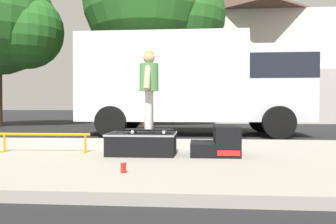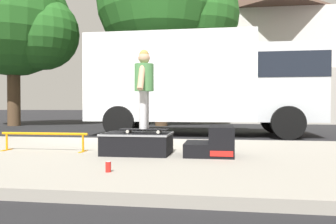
% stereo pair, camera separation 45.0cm
% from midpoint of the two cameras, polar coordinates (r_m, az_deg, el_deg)
% --- Properties ---
extents(ground_plane, '(140.00, 140.00, 0.00)m').
position_cam_midpoint_polar(ground_plane, '(8.82, -11.57, -4.85)').
color(ground_plane, black).
extents(sidewalk_slab, '(50.00, 5.00, 0.12)m').
position_cam_midpoint_polar(sidewalk_slab, '(6.01, -19.66, -7.02)').
color(sidewalk_slab, gray).
rests_on(sidewalk_slab, ground).
extents(skate_box, '(1.08, 0.79, 0.34)m').
position_cam_midpoint_polar(skate_box, '(5.48, -6.72, -5.18)').
color(skate_box, black).
rests_on(skate_box, sidewalk_slab).
extents(kicker_ramp, '(0.75, 0.75, 0.46)m').
position_cam_midpoint_polar(kicker_ramp, '(5.37, 6.21, -5.24)').
color(kicker_ramp, black).
rests_on(kicker_ramp, sidewalk_slab).
extents(grind_rail, '(1.57, 0.28, 0.32)m').
position_cam_midpoint_polar(grind_rail, '(6.12, -22.12, -4.04)').
color(grind_rail, orange).
rests_on(grind_rail, sidewalk_slab).
extents(skateboard, '(0.78, 0.22, 0.07)m').
position_cam_midpoint_polar(skateboard, '(5.42, -5.59, -2.98)').
color(skateboard, black).
rests_on(skateboard, skate_box).
extents(skater_kid, '(0.31, 0.65, 1.27)m').
position_cam_midpoint_polar(skater_kid, '(5.42, -5.61, 5.03)').
color(skater_kid, silver).
rests_on(skater_kid, skateboard).
extents(soda_can, '(0.07, 0.07, 0.13)m').
position_cam_midpoint_polar(soda_can, '(4.02, -10.77, -9.18)').
color(soda_can, red).
rests_on(soda_can, sidewalk_slab).
extents(box_truck, '(6.91, 2.63, 3.05)m').
position_cam_midpoint_polar(box_truck, '(10.66, 3.24, 5.33)').
color(box_truck, white).
rests_on(box_truck, ground).
extents(street_tree_main, '(5.58, 5.07, 7.35)m').
position_cam_midpoint_polar(street_tree_main, '(17.12, -27.01, 13.56)').
color(street_tree_main, brown).
rests_on(street_tree_main, ground).
extents(street_tree_neighbour, '(6.39, 5.81, 8.61)m').
position_cam_midpoint_polar(street_tree_neighbour, '(15.99, -2.99, 17.84)').
color(street_tree_neighbour, brown).
rests_on(street_tree_neighbour, ground).
extents(house_behind, '(9.54, 8.23, 8.40)m').
position_cam_midpoint_polar(house_behind, '(22.16, 13.22, 9.63)').
color(house_behind, silver).
rests_on(house_behind, ground).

